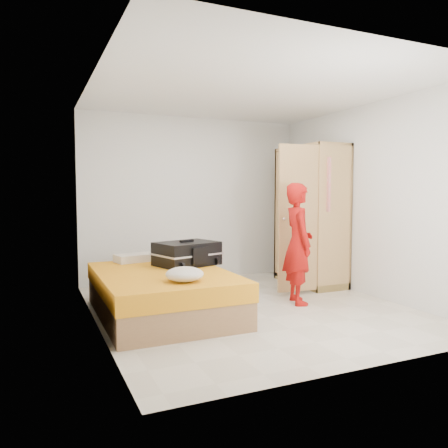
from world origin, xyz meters
name	(u,v)px	position (x,y,z in m)	size (l,w,h in m)	color
room	(251,201)	(0.00, 0.00, 1.30)	(4.00, 4.02, 2.60)	beige
bed	(163,293)	(-1.05, 0.16, 0.25)	(1.42, 2.02, 0.50)	#9B7246
wardrobe	(310,219)	(1.45, 0.86, 1.00)	(1.17, 1.20, 2.10)	tan
person	(298,243)	(0.67, -0.02, 0.76)	(0.56, 0.36, 1.52)	#B4170B
suitcase	(187,254)	(-0.64, 0.48, 0.64)	(0.87, 0.73, 0.32)	black
round_cushion	(185,274)	(-1.00, -0.47, 0.57)	(0.39, 0.39, 0.15)	beige
pillow	(137,258)	(-1.16, 1.01, 0.55)	(0.55, 0.28, 0.10)	beige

